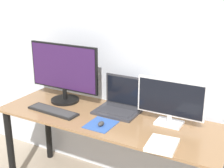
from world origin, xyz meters
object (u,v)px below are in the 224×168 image
(monitor_left, at_px, (64,72))
(keyboard, at_px, (53,111))
(laptop, at_px, (120,103))
(book, at_px, (162,145))
(mouse, at_px, (101,124))
(monitor_right, at_px, (170,101))

(monitor_left, relative_size, keyboard, 1.47)
(laptop, xyz_separation_m, keyboard, (-0.44, -0.28, -0.06))
(book, bearing_deg, keyboard, 174.30)
(keyboard, distance_m, mouse, 0.46)
(mouse, distance_m, book, 0.48)
(mouse, xyz_separation_m, book, (0.47, -0.06, -0.01))
(monitor_left, distance_m, laptop, 0.54)
(monitor_left, height_order, mouse, monitor_left)
(laptop, height_order, mouse, laptop)
(monitor_left, distance_m, keyboard, 0.35)
(monitor_left, bearing_deg, book, -18.19)
(book, bearing_deg, monitor_right, 101.80)
(laptop, height_order, keyboard, laptop)
(mouse, bearing_deg, monitor_right, 33.27)
(monitor_right, xyz_separation_m, keyboard, (-0.86, -0.23, -0.17))
(laptop, relative_size, mouse, 5.47)
(monitor_left, bearing_deg, keyboard, -76.02)
(keyboard, bearing_deg, monitor_left, 103.98)
(book, bearing_deg, mouse, 172.95)
(monitor_left, distance_m, mouse, 0.63)
(monitor_right, bearing_deg, laptop, 173.14)
(monitor_left, bearing_deg, mouse, -27.35)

